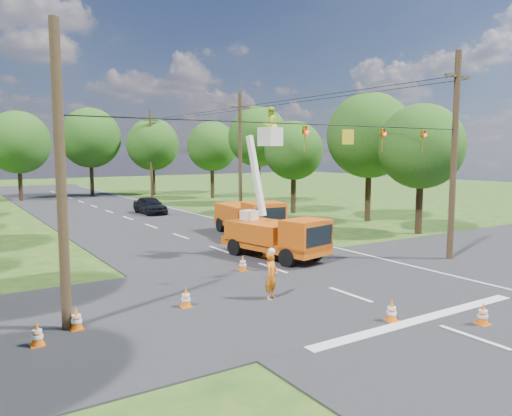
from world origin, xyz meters
TOP-DOWN VIEW (x-y plane):
  - ground at (0.00, 20.00)m, footprint 140.00×140.00m
  - road_main at (0.00, 20.00)m, footprint 12.00×100.00m
  - road_cross at (0.00, 2.00)m, footprint 56.00×10.00m
  - stop_bar at (0.00, -3.20)m, footprint 9.00×0.45m
  - edge_line at (5.60, 20.00)m, footprint 0.12×90.00m
  - bucket_truck at (1.40, 6.72)m, footprint 3.16×5.94m
  - second_truck at (3.83, 13.07)m, footprint 2.95×6.29m
  - ground_worker at (-2.68, 1.20)m, footprint 0.75×0.67m
  - distant_car at (2.55, 26.91)m, footprint 1.82×4.35m
  - traffic_cone_0 at (-0.88, -2.76)m, footprint 0.38×0.38m
  - traffic_cone_1 at (1.21, -4.48)m, footprint 0.38×0.38m
  - traffic_cone_2 at (1.00, 7.04)m, footprint 0.38×0.38m
  - traffic_cone_3 at (3.74, 11.72)m, footprint 0.38×0.38m
  - traffic_cone_4 at (-5.66, 1.97)m, footprint 0.38×0.38m
  - traffic_cone_5 at (-9.29, 1.76)m, footprint 0.38×0.38m
  - traffic_cone_6 at (-10.48, 1.05)m, footprint 0.38×0.38m
  - traffic_cone_7 at (4.49, 16.92)m, footprint 0.38×0.38m
  - traffic_cone_8 at (-1.38, 5.32)m, footprint 0.38×0.38m
  - pole_right_near at (8.50, 2.00)m, footprint 1.80×0.30m
  - pole_right_mid at (8.50, 22.00)m, footprint 1.80×0.30m
  - pole_right_far at (8.50, 42.00)m, footprint 1.80×0.30m
  - pole_left at (-9.50, 2.00)m, footprint 0.30×0.30m
  - signal_span at (2.23, 1.99)m, footprint 18.00×0.29m
  - tree_right_a at (13.50, 8.00)m, footprint 5.40×5.40m
  - tree_right_b at (15.00, 14.00)m, footprint 6.40×6.40m
  - tree_right_c at (13.20, 21.00)m, footprint 5.00×5.00m
  - tree_right_d at (14.80, 29.00)m, footprint 6.00×6.00m
  - tree_right_e at (13.80, 37.00)m, footprint 5.60×5.60m
  - tree_far_a at (-5.00, 45.00)m, footprint 6.60×6.60m
  - tree_far_b at (3.00, 47.00)m, footprint 7.00×7.00m
  - tree_far_c at (9.50, 44.00)m, footprint 6.20×6.20m

SIDE VIEW (x-z plane):
  - ground at x=0.00m, z-range 0.00..0.00m
  - road_main at x=0.00m, z-range -0.03..0.03m
  - road_cross at x=0.00m, z-range -0.04..0.04m
  - stop_bar at x=0.00m, z-range -0.01..0.01m
  - edge_line at x=5.60m, z-range -0.01..0.01m
  - traffic_cone_0 at x=-0.88m, z-range 0.00..0.71m
  - traffic_cone_1 at x=1.21m, z-range 0.00..0.71m
  - traffic_cone_2 at x=1.00m, z-range 0.00..0.71m
  - traffic_cone_3 at x=3.74m, z-range 0.00..0.71m
  - traffic_cone_4 at x=-5.66m, z-range 0.00..0.71m
  - traffic_cone_5 at x=-9.29m, z-range 0.00..0.71m
  - traffic_cone_6 at x=-10.48m, z-range 0.00..0.71m
  - traffic_cone_7 at x=4.49m, z-range 0.00..0.71m
  - traffic_cone_8 at x=-1.38m, z-range 0.00..0.71m
  - distant_car at x=2.55m, z-range 0.00..1.47m
  - ground_worker at x=-2.68m, z-range 0.00..1.73m
  - second_truck at x=3.83m, z-range 0.05..2.32m
  - bucket_truck at x=1.40m, z-range -2.10..5.30m
  - pole_left at x=-9.50m, z-range 0.00..9.00m
  - pole_right_near at x=8.50m, z-range 0.11..10.11m
  - pole_right_mid at x=8.50m, z-range 0.11..10.11m
  - pole_right_far at x=8.50m, z-range 0.11..10.11m
  - tree_right_c at x=13.20m, z-range 1.40..9.23m
  - tree_right_a at x=13.50m, z-range 1.42..9.70m
  - tree_right_e at x=13.80m, z-range 1.50..10.12m
  - signal_span at x=2.23m, z-range 5.34..6.41m
  - tree_far_c at x=9.50m, z-range 1.47..10.65m
  - tree_far_a at x=-5.00m, z-range 1.44..10.94m
  - tree_right_b at x=15.00m, z-range 1.61..11.26m
  - tree_right_d at x=14.80m, z-range 1.83..11.53m
  - tree_far_b at x=3.00m, z-range 1.65..11.97m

